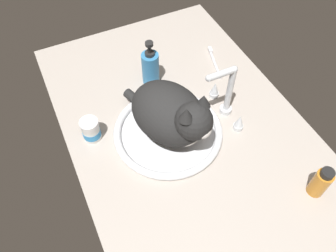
% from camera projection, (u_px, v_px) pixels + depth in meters
% --- Properties ---
extents(countertop, '(1.23, 0.74, 0.03)m').
position_uv_depth(countertop, '(190.00, 137.00, 1.08)').
color(countertop, '#ADA399').
rests_on(countertop, ground).
extents(sink_basin, '(0.35, 0.35, 0.02)m').
position_uv_depth(sink_basin, '(168.00, 132.00, 1.06)').
color(sink_basin, white).
rests_on(sink_basin, countertop).
extents(faucet, '(0.19, 0.11, 0.20)m').
position_uv_depth(faucet, '(226.00, 96.00, 1.06)').
color(faucet, silver).
rests_on(faucet, countertop).
extents(cat, '(0.34, 0.26, 0.21)m').
position_uv_depth(cat, '(173.00, 115.00, 0.97)').
color(cat, black).
rests_on(cat, sink_basin).
extents(pill_bottle, '(0.06, 0.06, 0.08)m').
position_uv_depth(pill_bottle, '(91.00, 130.00, 1.03)').
color(pill_bottle, white).
rests_on(pill_bottle, countertop).
extents(soap_pump_bottle, '(0.06, 0.06, 0.17)m').
position_uv_depth(soap_pump_bottle, '(150.00, 67.00, 1.16)').
color(soap_pump_bottle, teal).
rests_on(soap_pump_bottle, countertop).
extents(amber_bottle, '(0.05, 0.05, 0.11)m').
position_uv_depth(amber_bottle, '(321.00, 182.00, 0.91)').
color(amber_bottle, '#C67A23').
rests_on(amber_bottle, countertop).
extents(toothbrush, '(0.16, 0.05, 0.02)m').
position_uv_depth(toothbrush, '(214.00, 62.00, 1.26)').
color(toothbrush, silver).
rests_on(toothbrush, countertop).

